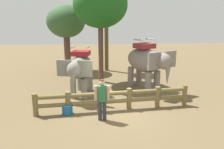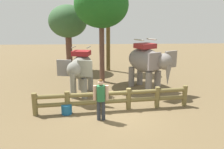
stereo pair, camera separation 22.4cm
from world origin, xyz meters
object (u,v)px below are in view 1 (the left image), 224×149
tourist_woman_in_black (102,97)px  tree_far_left (100,5)px  elephant_near_left (80,69)px  elephant_center (146,62)px  log_fence (114,98)px  feed_bucket (67,109)px  tree_back_center (66,22)px

tourist_woman_in_black → tree_far_left: size_ratio=0.27×
elephant_near_left → elephant_center: size_ratio=0.91×
log_fence → feed_bucket: 2.25m
elephant_near_left → elephant_center: (3.94, 0.81, 0.19)m
elephant_center → tree_far_left: size_ratio=0.54×
feed_bucket → elephant_near_left: bearing=79.9°
tree_back_center → feed_bucket: size_ratio=11.14×
log_fence → tree_back_center: bearing=109.9°
feed_bucket → log_fence: bearing=8.3°
log_fence → elephant_near_left: (-1.71, 2.36, 0.96)m
elephant_near_left → tree_far_left: size_ratio=0.49×
feed_bucket → elephant_center: bearing=38.3°
tree_far_left → tree_back_center: size_ratio=1.24×
elephant_near_left → feed_bucket: bearing=-100.1°
tree_back_center → feed_bucket: bearing=-83.8°
elephant_near_left → tourist_woman_in_black: bearing=-72.2°
tourist_woman_in_black → tree_far_left: (0.13, 6.19, 4.08)m
elephant_center → tree_far_left: (-2.71, 1.96, 3.40)m
log_fence → elephant_near_left: size_ratio=2.25×
elephant_center → elephant_near_left: bearing=-168.4°
elephant_center → tree_far_left: tree_far_left is taller
elephant_center → tourist_woman_in_black: (-2.83, -4.23, -0.68)m
tourist_woman_in_black → feed_bucket: size_ratio=3.78×
tree_far_left → log_fence: bearing=-84.6°
elephant_near_left → tree_far_left: tree_far_left is taller
tree_far_left → feed_bucket: tree_far_left is taller
elephant_center → tree_far_left: 4.77m
tourist_woman_in_black → tree_back_center: tree_back_center is taller
tourist_woman_in_black → feed_bucket: 1.93m
log_fence → feed_bucket: bearing=-171.7°
elephant_center → tourist_woman_in_black: bearing=-123.8°
elephant_near_left → tree_back_center: tree_back_center is taller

